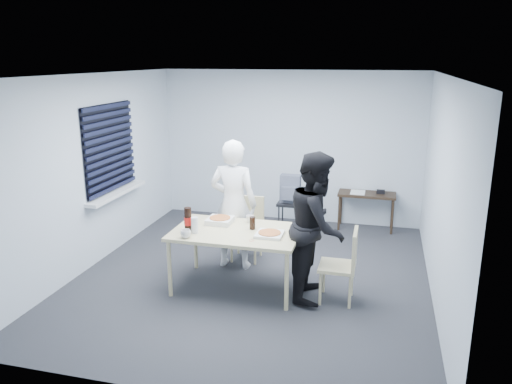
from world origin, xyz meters
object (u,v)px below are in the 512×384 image
(chair_far, at_px, (248,223))
(mug_b, at_px, (250,219))
(person_white, at_px, (234,204))
(backpack, at_px, (290,189))
(stool, at_px, (290,208))
(dining_table, at_px, (237,235))
(side_table, at_px, (367,198))
(soda_bottle, at_px, (188,220))
(person_black, at_px, (317,226))
(mug_a, at_px, (186,234))
(chair_right, at_px, (345,261))

(chair_far, xyz_separation_m, mug_b, (0.21, -0.65, 0.29))
(person_white, distance_m, mug_b, 0.44)
(backpack, bearing_deg, stool, 88.84)
(dining_table, distance_m, side_table, 3.04)
(side_table, height_order, mug_b, mug_b)
(soda_bottle, bearing_deg, person_black, 7.37)
(dining_table, bearing_deg, mug_a, -142.36)
(chair_right, height_order, person_white, person_white)
(dining_table, xyz_separation_m, soda_bottle, (-0.57, -0.16, 0.20))
(chair_far, relative_size, mug_a, 7.24)
(backpack, xyz_separation_m, mug_b, (-0.19, -1.76, 0.04))
(backpack, bearing_deg, chair_right, -64.97)
(chair_far, distance_m, mug_b, 0.74)
(chair_right, height_order, mug_b, chair_right)
(dining_table, xyz_separation_m, person_black, (0.98, 0.04, 0.19))
(stool, bearing_deg, dining_table, -97.28)
(dining_table, relative_size, mug_b, 15.47)
(mug_a, bearing_deg, chair_right, 10.79)
(mug_b, xyz_separation_m, soda_bottle, (-0.64, -0.50, 0.10))
(chair_right, xyz_separation_m, mug_b, (-1.25, 0.38, 0.29))
(chair_right, bearing_deg, dining_table, 178.25)
(person_black, distance_m, stool, 2.25)
(chair_far, bearing_deg, person_black, -40.74)
(person_white, bearing_deg, stool, -108.73)
(dining_table, bearing_deg, chair_far, 97.37)
(chair_right, distance_m, mug_a, 1.89)
(chair_right, height_order, side_table, chair_right)
(stool, bearing_deg, side_table, 24.20)
(chair_right, xyz_separation_m, soda_bottle, (-1.89, -0.12, 0.38))
(person_black, height_order, backpack, person_black)
(person_white, height_order, person_black, same)
(chair_far, xyz_separation_m, side_table, (1.59, 1.67, 0.03))
(chair_far, height_order, person_black, person_black)
(person_black, height_order, side_table, person_black)
(chair_far, height_order, mug_b, chair_far)
(person_black, height_order, mug_b, person_black)
(chair_far, relative_size, side_table, 0.95)
(backpack, distance_m, mug_b, 1.78)
(person_white, xyz_separation_m, stool, (0.50, 1.48, -0.46))
(chair_right, relative_size, side_table, 0.95)
(person_white, distance_m, soda_bottle, 0.87)
(stool, relative_size, mug_b, 5.37)
(side_table, relative_size, backpack, 2.08)
(backpack, bearing_deg, dining_table, -98.49)
(chair_right, relative_size, person_black, 0.50)
(dining_table, distance_m, stool, 2.15)
(dining_table, relative_size, soda_bottle, 5.21)
(stool, distance_m, mug_b, 1.83)
(stool, xyz_separation_m, mug_b, (-0.19, -1.78, 0.37))
(person_black, xyz_separation_m, backpack, (-0.71, 2.07, -0.13))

